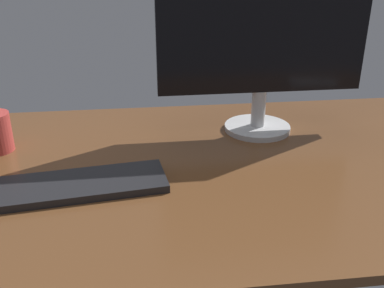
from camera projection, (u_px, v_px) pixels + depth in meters
desk at (223, 166)px, 105.19cm from camera, size 140.00×84.00×2.00cm
monitor at (263, 38)px, 113.19cm from camera, size 55.00×18.19×44.86cm
keyboard at (73, 186)px, 92.83cm from camera, size 40.50×17.81×1.68cm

